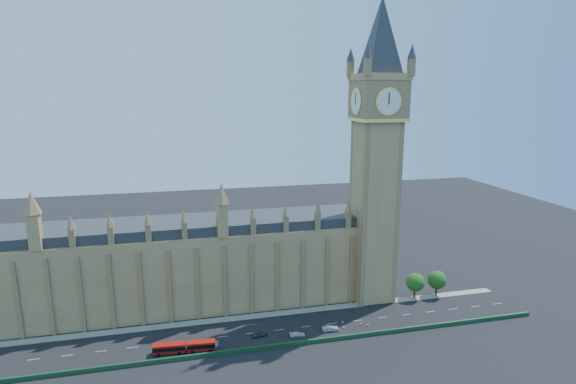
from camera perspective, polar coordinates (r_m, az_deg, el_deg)
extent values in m
plane|color=black|center=(133.83, -2.91, -17.28)|extent=(400.00, 400.00, 0.00)
cube|color=#9A734A|center=(146.80, -14.33, -9.47)|extent=(120.00, 20.00, 25.00)
cube|color=#2D3035|center=(142.27, -14.63, -4.23)|extent=(120.00, 18.00, 3.00)
cube|color=#9A734A|center=(145.89, 10.81, -2.61)|extent=(12.00, 12.00, 58.00)
cube|color=olive|center=(141.07, 11.39, 11.26)|extent=(14.00, 14.00, 12.00)
cylinder|color=silver|center=(134.59, 12.67, 11.16)|extent=(7.20, 0.30, 7.20)
cube|color=#9A734A|center=(141.13, 11.52, 14.10)|extent=(14.50, 14.50, 2.00)
cube|color=#1E4C2D|center=(125.90, -2.13, -19.03)|extent=(160.00, 0.60, 1.20)
cube|color=gray|center=(142.00, -3.62, -15.39)|extent=(160.00, 3.00, 0.16)
cylinder|color=#382619|center=(157.60, 15.77, -12.15)|extent=(0.70, 0.70, 4.00)
sphere|color=#134915|center=(156.20, 15.85, -10.98)|extent=(6.00, 6.00, 6.00)
sphere|color=#134915|center=(156.58, 16.07, -10.69)|extent=(4.38, 4.38, 4.38)
cylinder|color=#382619|center=(161.42, 18.31, -11.71)|extent=(0.70, 0.70, 4.00)
sphere|color=#134915|center=(160.06, 18.40, -10.57)|extent=(6.00, 6.00, 6.00)
sphere|color=#134915|center=(160.47, 18.61, -10.29)|extent=(4.38, 4.38, 4.38)
cube|color=#AE120B|center=(127.36, -14.86, -18.68)|extent=(8.27, 2.87, 2.71)
cube|color=#AE120B|center=(126.69, -10.96, -18.65)|extent=(7.37, 2.80, 2.71)
cube|color=black|center=(127.19, -14.87, -18.55)|extent=(8.33, 2.92, 1.03)
cube|color=black|center=(126.52, -10.97, -18.53)|extent=(7.43, 2.85, 1.03)
cylinder|color=black|center=(127.04, -13.02, -18.73)|extent=(0.90, 2.22, 2.17)
cylinder|color=black|center=(127.18, -16.12, -19.28)|extent=(0.92, 0.34, 0.90)
cylinder|color=black|center=(129.10, -16.00, -18.76)|extent=(0.92, 0.34, 0.90)
cylinder|color=black|center=(126.59, -13.65, -19.29)|extent=(0.92, 0.34, 0.90)
cylinder|color=black|center=(128.51, -13.57, -18.77)|extent=(0.92, 0.34, 0.90)
cylinder|color=black|center=(126.32, -12.07, -19.28)|extent=(0.92, 0.34, 0.90)
cylinder|color=black|center=(128.25, -12.02, -18.76)|extent=(0.92, 0.34, 0.90)
cylinder|color=black|center=(126.09, -9.85, -19.25)|extent=(0.92, 0.34, 0.90)
cylinder|color=black|center=(128.02, -9.84, -18.72)|extent=(0.92, 0.34, 0.90)
imported|color=#3B3D42|center=(131.33, -3.63, -17.54)|extent=(4.53, 2.32, 1.48)
imported|color=#95989C|center=(134.16, 5.42, -16.86)|extent=(4.82, 2.09, 1.54)
imported|color=silver|center=(131.08, 1.21, -17.64)|extent=(4.40, 1.97, 1.25)
cube|color=black|center=(136.18, 7.09, -16.79)|extent=(0.46, 0.46, 0.04)
cone|color=#F5460C|center=(136.03, 7.09, -16.67)|extent=(0.51, 0.51, 0.69)
cylinder|color=white|center=(135.98, 7.09, -16.64)|extent=(0.34, 0.34, 0.12)
cube|color=black|center=(138.72, 6.96, -16.21)|extent=(0.50, 0.50, 0.04)
cone|color=#FF4F0D|center=(138.55, 6.96, -16.08)|extent=(0.56, 0.56, 0.73)
cylinder|color=white|center=(138.50, 6.96, -16.04)|extent=(0.36, 0.36, 0.13)
cube|color=black|center=(138.49, 9.26, -16.33)|extent=(0.59, 0.59, 0.04)
cone|color=red|center=(138.32, 9.27, -16.20)|extent=(0.65, 0.65, 0.78)
cylinder|color=white|center=(138.26, 9.27, -16.16)|extent=(0.38, 0.38, 0.13)
cube|color=black|center=(138.27, 10.12, -16.42)|extent=(0.57, 0.57, 0.05)
cone|color=#F95D0D|center=(138.09, 10.12, -16.28)|extent=(0.62, 0.62, 0.79)
cylinder|color=white|center=(138.04, 10.13, -16.24)|extent=(0.39, 0.39, 0.14)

